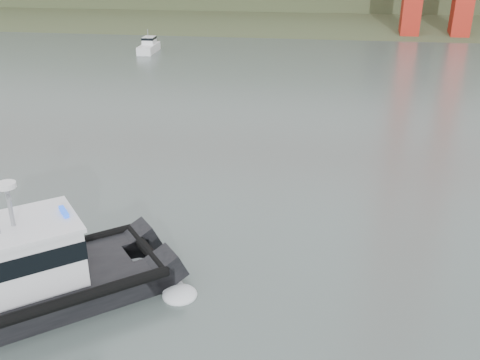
# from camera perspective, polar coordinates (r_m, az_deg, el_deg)

# --- Properties ---
(ground) EXTENTS (400.00, 400.00, 0.00)m
(ground) POSITION_cam_1_polar(r_m,az_deg,el_deg) (24.99, -2.48, -10.98)
(ground) COLOR #4A5853
(ground) RESTS_ON ground
(patrol_boat) EXTENTS (12.31, 11.26, 5.96)m
(patrol_boat) POSITION_cam_1_polar(r_m,az_deg,el_deg) (24.59, -22.21, -9.43)
(patrol_boat) COLOR black
(patrol_boat) RESTS_ON ground
(motorboat) EXTENTS (2.37, 6.19, 3.35)m
(motorboat) POSITION_cam_1_polar(r_m,az_deg,el_deg) (81.08, -9.70, 13.89)
(motorboat) COLOR white
(motorboat) RESTS_ON ground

